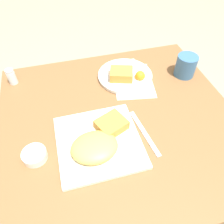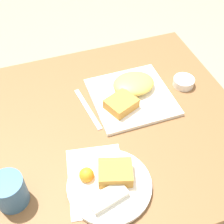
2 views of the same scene
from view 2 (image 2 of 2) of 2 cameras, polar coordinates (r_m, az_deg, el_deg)
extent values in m
plane|color=gray|center=(1.69, 0.19, -18.13)|extent=(8.00, 8.00, 0.00)
cube|color=brown|center=(1.09, 0.28, -2.51)|extent=(0.90, 0.85, 0.04)
cylinder|color=brown|center=(1.69, 8.65, 1.92)|extent=(0.05, 0.05, 0.69)
cylinder|color=brown|center=(1.58, -17.93, -4.85)|extent=(0.05, 0.05, 0.69)
cube|color=silver|center=(0.94, -2.77, -12.22)|extent=(0.21, 0.26, 0.00)
cube|color=white|center=(1.15, 3.58, 2.78)|extent=(0.28, 0.28, 0.01)
ellipsoid|color=#E5BC51|center=(1.16, 3.98, 5.20)|extent=(0.16, 0.13, 0.04)
cube|color=#C68938|center=(1.09, 1.69, 1.54)|extent=(0.12, 0.12, 0.04)
cylinder|color=white|center=(0.92, -0.48, -13.25)|extent=(0.24, 0.24, 0.01)
cube|color=#C68938|center=(0.91, 0.61, -11.03)|extent=(0.12, 0.10, 0.04)
cube|color=beige|center=(0.88, -0.72, -15.34)|extent=(0.12, 0.07, 0.02)
sphere|color=orange|center=(0.92, -4.69, -11.38)|extent=(0.04, 0.04, 0.04)
cylinder|color=white|center=(1.22, 12.96, 5.37)|extent=(0.08, 0.08, 0.03)
cylinder|color=beige|center=(1.22, 13.06, 5.83)|extent=(0.07, 0.07, 0.00)
cube|color=silver|center=(1.12, -4.48, 0.61)|extent=(0.04, 0.21, 0.00)
cylinder|color=#386693|center=(0.91, -18.19, -13.62)|extent=(0.09, 0.09, 0.10)
camera|label=1|loc=(1.25, -0.25, 39.45)|focal=35.00mm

